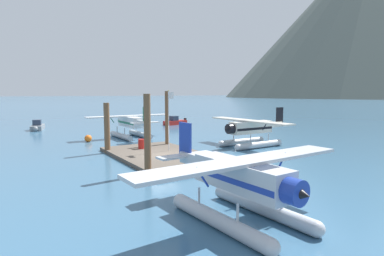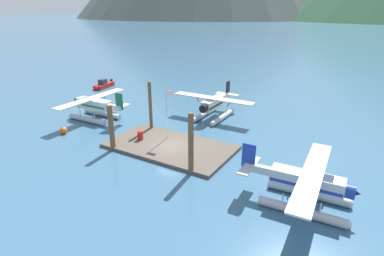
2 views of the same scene
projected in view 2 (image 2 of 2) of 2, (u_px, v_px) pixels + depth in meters
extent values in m
plane|color=#38607F|center=(170.00, 148.00, 30.78)|extent=(1200.00, 1200.00, 0.00)
cube|color=brown|center=(170.00, 146.00, 30.72)|extent=(12.33, 6.84, 0.30)
cylinder|color=brown|center=(111.00, 128.00, 29.57)|extent=(0.51, 0.51, 4.51)
cylinder|color=brown|center=(191.00, 144.00, 25.12)|extent=(0.45, 0.45, 5.32)
cylinder|color=brown|center=(150.00, 107.00, 34.18)|extent=(0.37, 0.37, 5.56)
cylinder|color=silver|center=(167.00, 114.00, 31.32)|extent=(0.08, 0.08, 5.21)
cube|color=white|center=(170.00, 93.00, 30.28)|extent=(0.90, 0.03, 0.56)
sphere|color=gold|center=(166.00, 89.00, 30.35)|extent=(0.10, 0.10, 0.10)
cylinder|color=#AD1E19|center=(140.00, 135.00, 31.83)|extent=(0.58, 0.58, 0.88)
torus|color=#AD1E19|center=(140.00, 135.00, 31.83)|extent=(0.62, 0.62, 0.04)
sphere|color=orange|center=(63.00, 130.00, 34.03)|extent=(0.78, 0.78, 0.78)
cylinder|color=#B7BABF|center=(88.00, 120.00, 37.54)|extent=(5.61, 0.78, 0.64)
sphere|color=#B7BABF|center=(72.00, 116.00, 38.82)|extent=(0.64, 0.64, 0.64)
cylinder|color=#B7BABF|center=(103.00, 114.00, 39.57)|extent=(5.61, 0.78, 0.64)
sphere|color=#B7BABF|center=(87.00, 110.00, 40.85)|extent=(0.64, 0.64, 0.64)
cylinder|color=#B7BABF|center=(80.00, 113.00, 37.84)|extent=(0.10, 0.10, 0.70)
cylinder|color=#B7BABF|center=(94.00, 116.00, 36.75)|extent=(0.10, 0.10, 0.70)
cylinder|color=#B7BABF|center=(95.00, 107.00, 39.87)|extent=(0.10, 0.10, 0.70)
cylinder|color=#B7BABF|center=(109.00, 110.00, 38.77)|extent=(0.10, 0.10, 0.70)
cube|color=white|center=(94.00, 104.00, 37.97)|extent=(4.83, 1.36, 1.20)
cube|color=#196B47|center=(94.00, 105.00, 38.00)|extent=(4.73, 1.38, 0.24)
cube|color=#283347|center=(87.00, 100.00, 38.34)|extent=(1.13, 1.08, 0.56)
cube|color=white|center=(92.00, 98.00, 37.86)|extent=(1.67, 10.43, 0.14)
cylinder|color=#196B47|center=(78.00, 106.00, 36.20)|extent=(0.10, 0.62, 0.84)
cylinder|color=#196B47|center=(105.00, 97.00, 39.77)|extent=(0.10, 0.62, 0.84)
cylinder|color=#196B47|center=(78.00, 101.00, 39.20)|extent=(0.62, 0.98, 0.96)
cone|color=black|center=(76.00, 101.00, 39.41)|extent=(0.36, 0.37, 0.36)
cube|color=white|center=(114.00, 107.00, 36.44)|extent=(2.21, 0.50, 0.56)
cube|color=#196B47|center=(119.00, 101.00, 35.72)|extent=(1.00, 0.15, 1.90)
cube|color=white|center=(119.00, 107.00, 36.04)|extent=(0.88, 3.22, 0.10)
cylinder|color=#B7BABF|center=(223.00, 117.00, 38.44)|extent=(0.73, 5.61, 0.64)
sphere|color=#B7BABF|center=(213.00, 124.00, 36.18)|extent=(0.64, 0.64, 0.64)
cylinder|color=#B7BABF|center=(205.00, 114.00, 39.61)|extent=(0.73, 5.61, 0.64)
sphere|color=#B7BABF|center=(194.00, 120.00, 37.35)|extent=(0.64, 0.64, 0.64)
cylinder|color=#B7BABF|center=(219.00, 114.00, 37.23)|extent=(0.10, 0.10, 0.70)
cylinder|color=#B7BABF|center=(227.00, 109.00, 39.17)|extent=(0.10, 0.10, 0.70)
cylinder|color=#B7BABF|center=(200.00, 111.00, 38.40)|extent=(0.10, 0.10, 0.70)
cylinder|color=#B7BABF|center=(209.00, 106.00, 40.33)|extent=(0.10, 0.10, 0.70)
cube|color=silver|center=(214.00, 103.00, 38.44)|extent=(1.32, 4.82, 1.20)
cube|color=black|center=(214.00, 104.00, 38.47)|extent=(1.34, 4.72, 0.24)
cube|color=#283347|center=(210.00, 102.00, 37.45)|extent=(1.07, 1.12, 0.56)
cube|color=silver|center=(213.00, 98.00, 37.95)|extent=(10.42, 1.57, 0.14)
cylinder|color=black|center=(229.00, 103.00, 37.05)|extent=(0.62, 0.09, 0.84)
cylinder|color=black|center=(197.00, 98.00, 39.10)|extent=(0.62, 0.09, 0.84)
cylinder|color=black|center=(204.00, 109.00, 36.26)|extent=(0.97, 0.62, 0.96)
cone|color=black|center=(202.00, 110.00, 35.90)|extent=(0.37, 0.36, 0.36)
cube|color=silver|center=(225.00, 96.00, 41.03)|extent=(0.48, 2.21, 0.56)
cube|color=black|center=(228.00, 88.00, 41.45)|extent=(0.14, 1.00, 1.90)
cube|color=silver|center=(227.00, 94.00, 41.64)|extent=(3.21, 0.85, 0.10)
cylinder|color=#B7BABF|center=(306.00, 193.00, 22.72)|extent=(5.62, 0.90, 0.64)
sphere|color=#B7BABF|center=(349.00, 203.00, 21.48)|extent=(0.64, 0.64, 0.64)
cylinder|color=#B7BABF|center=(300.00, 211.00, 20.66)|extent=(5.62, 0.90, 0.64)
sphere|color=#B7BABF|center=(346.00, 224.00, 19.43)|extent=(0.64, 0.64, 0.64)
cylinder|color=#B7BABF|center=(325.00, 189.00, 21.95)|extent=(0.10, 0.10, 0.70)
cylinder|color=#B7BABF|center=(291.00, 181.00, 23.00)|extent=(0.10, 0.10, 0.70)
cylinder|color=#B7BABF|center=(321.00, 208.00, 19.89)|extent=(0.10, 0.10, 0.70)
cylinder|color=#B7BABF|center=(283.00, 198.00, 20.95)|extent=(0.10, 0.10, 0.70)
cube|color=silver|center=(306.00, 181.00, 21.10)|extent=(4.85, 1.46, 1.20)
cube|color=#1E389E|center=(306.00, 183.00, 21.14)|extent=(4.76, 1.48, 0.24)
cube|color=#283347|center=(324.00, 181.00, 20.51)|extent=(1.15, 1.10, 0.56)
cube|color=silver|center=(312.00, 174.00, 20.73)|extent=(1.89, 10.45, 0.14)
cylinder|color=#1E389E|center=(316.00, 165.00, 22.66)|extent=(0.11, 0.62, 0.84)
cylinder|color=#1E389E|center=(306.00, 194.00, 19.04)|extent=(0.11, 0.62, 0.84)
cylinder|color=#1E389E|center=(350.00, 192.00, 19.92)|extent=(0.64, 0.99, 0.96)
cone|color=black|center=(358.00, 194.00, 19.72)|extent=(0.37, 0.38, 0.36)
cube|color=silver|center=(260.00, 169.00, 22.50)|extent=(2.22, 0.54, 0.56)
cube|color=#1E389E|center=(249.00, 156.00, 22.59)|extent=(1.00, 0.17, 1.90)
cube|color=silver|center=(249.00, 165.00, 22.82)|extent=(0.95, 3.23, 0.10)
cube|color=#B2231E|center=(104.00, 86.00, 53.76)|extent=(2.28, 4.41, 0.70)
sphere|color=#B2231E|center=(97.00, 88.00, 51.92)|extent=(0.70, 0.70, 0.70)
cube|color=#283347|center=(103.00, 82.00, 53.22)|extent=(1.31, 1.39, 0.80)
cube|color=black|center=(111.00, 81.00, 55.67)|extent=(0.42, 0.38, 0.80)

